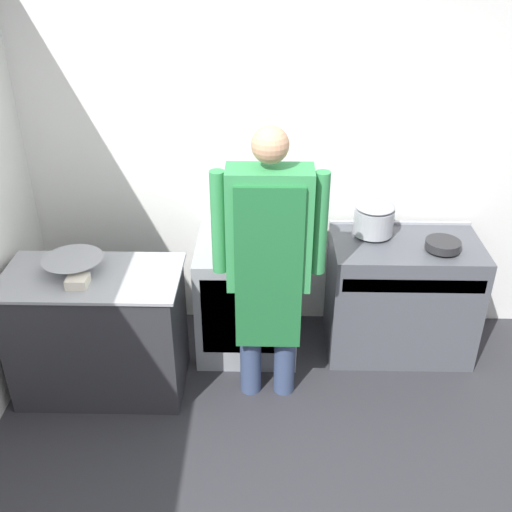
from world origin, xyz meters
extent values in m
plane|color=#2D2D33|center=(0.00, 0.00, 0.00)|extent=(14.00, 14.00, 0.00)
cube|color=white|center=(0.00, 1.82, 1.35)|extent=(8.00, 0.05, 2.70)
cube|color=#2D2D33|center=(-1.00, 0.96, 0.43)|extent=(1.08, 0.58, 0.86)
cube|color=#9EA0A8|center=(-1.00, 0.96, 0.87)|extent=(1.12, 0.61, 0.02)
cube|color=#4C4F56|center=(1.05, 1.44, 0.44)|extent=(1.02, 0.61, 0.87)
cube|color=#9EA0A8|center=(1.05, 1.15, 0.71)|extent=(0.94, 0.03, 0.10)
cube|color=#9EA0A8|center=(1.05, 1.73, 0.88)|extent=(1.02, 0.03, 0.02)
cube|color=#93999E|center=(-0.05, 1.44, 0.42)|extent=(0.70, 0.67, 0.85)
cube|color=silver|center=(-0.05, 1.11, 0.47)|extent=(0.60, 0.02, 0.59)
cylinder|color=#38476B|center=(-0.01, 0.93, 0.42)|extent=(0.14, 0.14, 0.85)
cylinder|color=#38476B|center=(0.22, 0.93, 0.42)|extent=(0.14, 0.14, 0.85)
cube|color=#338C4C|center=(0.10, 0.93, 1.22)|extent=(0.50, 0.22, 0.75)
cube|color=#1E6633|center=(0.10, 0.81, 1.00)|extent=(0.40, 0.02, 1.08)
cylinder|color=#338C4C|center=(-0.19, 0.93, 1.26)|extent=(0.09, 0.09, 0.64)
cylinder|color=#338C4C|center=(0.40, 0.93, 1.26)|extent=(0.09, 0.09, 0.64)
sphere|color=tan|center=(0.10, 0.93, 1.74)|extent=(0.21, 0.21, 0.21)
cone|color=#9EA0A8|center=(-1.11, 1.01, 0.92)|extent=(0.38, 0.38, 0.09)
cube|color=silver|center=(-1.04, 0.84, 0.91)|extent=(0.13, 0.13, 0.06)
cylinder|color=#9EA0A8|center=(0.83, 1.54, 0.98)|extent=(0.27, 0.27, 0.18)
ellipsoid|color=#9EA0A8|center=(0.83, 1.54, 1.09)|extent=(0.27, 0.27, 0.05)
cylinder|color=#262628|center=(1.26, 1.33, 0.92)|extent=(0.23, 0.23, 0.06)
camera|label=1|loc=(0.10, -2.18, 2.81)|focal=42.00mm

